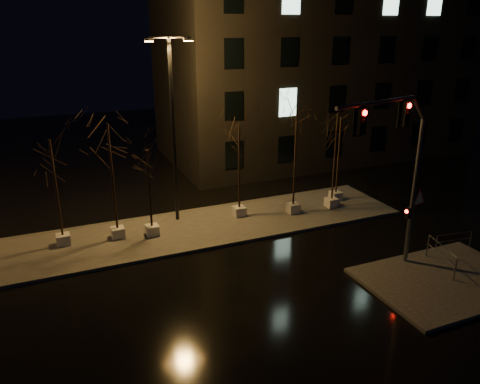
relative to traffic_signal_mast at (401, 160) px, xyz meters
name	(u,v)px	position (x,y,z in m)	size (l,w,h in m)	color
ground	(255,279)	(-5.82, 1.79, -5.23)	(90.00, 90.00, 0.00)	black
median	(209,226)	(-5.82, 7.79, -5.16)	(22.00, 5.00, 0.15)	#42403B
sidewalk_corner	(445,280)	(1.68, -1.71, -5.16)	(7.00, 5.00, 0.15)	#42403B
building	(317,63)	(8.18, 19.79, 2.27)	(25.00, 12.00, 15.00)	black
tree_0	(53,164)	(-13.32, 8.37, -0.88)	(1.80, 1.80, 5.53)	silver
tree_1	(110,153)	(-10.68, 8.14, -0.56)	(1.80, 1.80, 5.96)	silver
tree_2	(148,170)	(-8.98, 7.73, -1.51)	(1.80, 1.80, 4.71)	silver
tree_3	(239,147)	(-3.77, 8.33, -1.00)	(1.80, 1.80, 5.37)	silver
tree_4	(296,131)	(-0.69, 7.54, -0.22)	(1.80, 1.80, 6.41)	silver
tree_5	(336,136)	(1.90, 7.43, -0.69)	(1.80, 1.80, 5.78)	silver
tree_6	(340,136)	(2.80, 8.32, -0.99)	(1.80, 1.80, 5.39)	silver
traffic_signal_mast	(401,160)	(0.00, 0.00, 0.00)	(6.20, 1.47, 7.73)	#585B60
streetlight_main	(173,120)	(-7.18, 9.26, 0.60)	(2.46, 0.63, 9.85)	black
guard_rail_a	(454,239)	(4.18, 0.29, -4.51)	(1.99, 0.32, 0.87)	#585B60
guard_rail_b	(441,253)	(2.20, -0.84, -4.37)	(0.65, 2.26, 1.11)	#585B60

